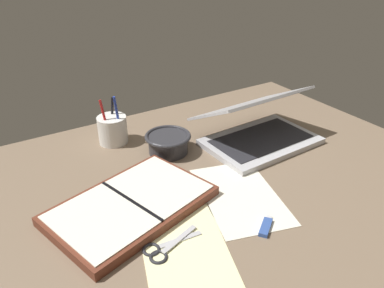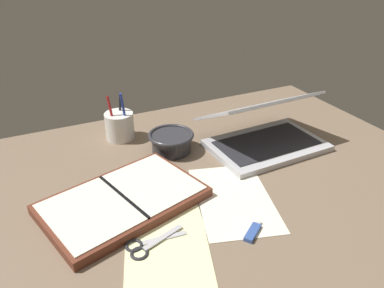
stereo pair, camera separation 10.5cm
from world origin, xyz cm
name	(u,v)px [view 2 (the right image)]	position (x,y,z in cm)	size (l,w,h in cm)	color
desk_top	(202,183)	(0.00, 0.00, 1.00)	(140.00, 100.00, 2.00)	#75604C
laptop	(263,132)	(26.25, 9.58, 6.82)	(35.82, 29.04, 17.41)	#B7B7BC
bowl	(171,141)	(-1.28, 18.67, 5.35)	(14.09, 14.09, 6.05)	#2D2D33
pen_cup	(120,125)	(-13.12, 33.70, 6.56)	(9.25, 9.25, 16.48)	white
planner	(123,200)	(-22.41, -1.10, 3.35)	(43.16, 33.71, 2.89)	brown
scissors	(144,246)	(-22.69, -17.18, 2.34)	(13.72, 6.59, 0.80)	#B7B7BC
paper_sheet_front	(233,198)	(3.45, -10.68, 2.08)	(18.51, 29.60, 0.16)	silver
paper_sheet_beside_planner	(167,249)	(-18.37, -19.81, 2.08)	(17.80, 29.49, 0.16)	#F4EFB2
usb_drive	(253,232)	(0.75, -23.57, 2.50)	(6.77, 5.52, 1.00)	#33519E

